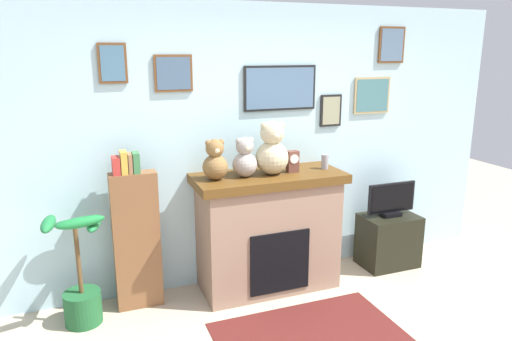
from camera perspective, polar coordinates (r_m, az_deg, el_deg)
name	(u,v)px	position (r m, az deg, el deg)	size (l,w,h in m)	color
back_wall	(258,145)	(4.50, 0.23, 3.15)	(5.20, 0.15, 2.60)	silver
fireplace	(268,231)	(4.40, 1.48, -7.29)	(1.37, 0.61, 1.10)	#90715C
bookshelf	(136,237)	(4.17, -14.31, -7.79)	(0.39, 0.16, 1.39)	brown
potted_plant	(80,281)	(4.15, -20.48, -12.38)	(0.49, 0.52, 0.97)	#1E592D
tv_stand	(388,240)	(5.12, 15.71, -8.13)	(0.57, 0.40, 0.54)	black
television	(391,200)	(4.98, 16.06, -3.50)	(0.54, 0.14, 0.35)	black
area_rug	(315,340)	(3.89, 7.12, -19.74)	(1.47, 1.05, 0.01)	#521C19
candle_jar	(325,162)	(4.44, 8.33, 1.07)	(0.07, 0.07, 0.14)	gray
mantel_clock	(293,161)	(4.28, 4.45, 1.10)	(0.10, 0.08, 0.20)	brown
teddy_bear_grey	(215,162)	(4.02, -4.97, 1.09)	(0.22, 0.22, 0.35)	brown
teddy_bear_brown	(245,159)	(4.10, -1.36, 1.40)	(0.22, 0.22, 0.35)	#9F9690
teddy_bear_tan	(272,150)	(4.18, 2.00, 2.45)	(0.30, 0.30, 0.48)	#C1B38C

